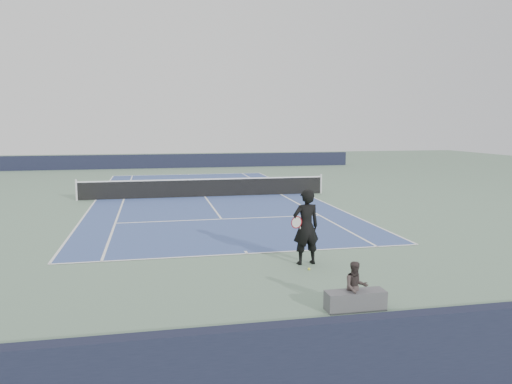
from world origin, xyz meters
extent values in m
plane|color=slate|center=(0.00, 0.00, 0.00)|extent=(80.00, 80.00, 0.00)
cube|color=#384D86|center=(0.00, 0.00, 0.01)|extent=(10.97, 23.77, 0.01)
cylinder|color=silver|center=(-6.40, 0.00, 0.54)|extent=(0.10, 0.10, 1.07)
cylinder|color=silver|center=(6.40, 0.00, 0.54)|extent=(0.10, 0.10, 1.07)
cube|color=black|center=(0.00, 0.00, 0.46)|extent=(12.80, 0.03, 0.90)
cube|color=white|center=(0.00, 0.00, 0.93)|extent=(12.80, 0.04, 0.06)
cube|color=black|center=(0.00, 17.88, 0.60)|extent=(30.00, 0.25, 1.20)
cube|color=black|center=(0.00, -19.88, 0.60)|extent=(30.00, 0.25, 1.20)
imported|color=black|center=(1.37, -13.23, 1.03)|extent=(0.84, 0.64, 2.06)
torus|color=maroon|center=(1.09, -13.28, 1.18)|extent=(0.34, 0.18, 0.36)
cylinder|color=white|center=(1.09, -13.28, 1.18)|extent=(0.29, 0.14, 0.32)
cylinder|color=white|center=(1.21, -13.25, 0.92)|extent=(0.08, 0.13, 0.27)
sphere|color=yellow|center=(1.28, -13.81, 0.03)|extent=(0.07, 0.07, 0.07)
cube|color=#504F53|center=(1.35, -16.68, 0.20)|extent=(1.27, 0.51, 0.40)
imported|color=#3E3332|center=(1.35, -16.68, 0.48)|extent=(0.55, 0.45, 1.06)
camera|label=1|loc=(-2.66, -25.89, 3.79)|focal=35.00mm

